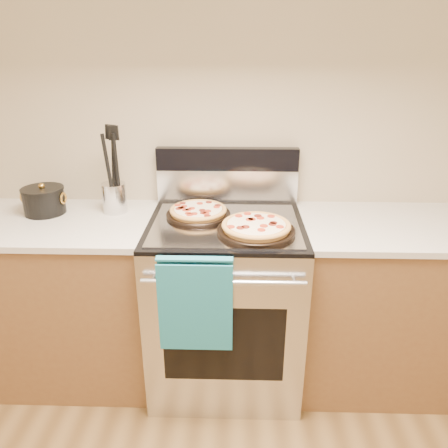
{
  "coord_description": "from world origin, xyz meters",
  "views": [
    {
      "loc": [
        0.05,
        -0.32,
        1.73
      ],
      "look_at": [
        -0.01,
        1.55,
        0.95
      ],
      "focal_mm": 35.0,
      "sensor_mm": 36.0,
      "label": 1
    }
  ],
  "objects_px": {
    "range_body": "(226,304)",
    "pepperoni_pizza_back": "(198,212)",
    "pepperoni_pizza_front": "(256,228)",
    "utensil_crock": "(115,198)",
    "saucepan": "(44,202)"
  },
  "relations": [
    {
      "from": "utensil_crock",
      "to": "pepperoni_pizza_front",
      "type": "bearing_deg",
      "value": -21.61
    },
    {
      "from": "pepperoni_pizza_front",
      "to": "saucepan",
      "type": "distance_m",
      "value": 1.12
    },
    {
      "from": "range_body",
      "to": "pepperoni_pizza_front",
      "type": "distance_m",
      "value": 0.54
    },
    {
      "from": "range_body",
      "to": "utensil_crock",
      "type": "relative_size",
      "value": 5.8
    },
    {
      "from": "pepperoni_pizza_front",
      "to": "saucepan",
      "type": "height_order",
      "value": "saucepan"
    },
    {
      "from": "pepperoni_pizza_back",
      "to": "saucepan",
      "type": "height_order",
      "value": "saucepan"
    },
    {
      "from": "utensil_crock",
      "to": "saucepan",
      "type": "bearing_deg",
      "value": -175.13
    },
    {
      "from": "range_body",
      "to": "pepperoni_pizza_back",
      "type": "distance_m",
      "value": 0.52
    },
    {
      "from": "pepperoni_pizza_back",
      "to": "pepperoni_pizza_front",
      "type": "relative_size",
      "value": 0.9
    },
    {
      "from": "range_body",
      "to": "utensil_crock",
      "type": "distance_m",
      "value": 0.81
    },
    {
      "from": "pepperoni_pizza_back",
      "to": "saucepan",
      "type": "distance_m",
      "value": 0.81
    },
    {
      "from": "utensil_crock",
      "to": "saucepan",
      "type": "distance_m",
      "value": 0.36
    },
    {
      "from": "pepperoni_pizza_front",
      "to": "utensil_crock",
      "type": "bearing_deg",
      "value": 158.39
    },
    {
      "from": "pepperoni_pizza_back",
      "to": "pepperoni_pizza_front",
      "type": "bearing_deg",
      "value": -35.22
    },
    {
      "from": "pepperoni_pizza_front",
      "to": "utensil_crock",
      "type": "relative_size",
      "value": 2.28
    }
  ]
}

